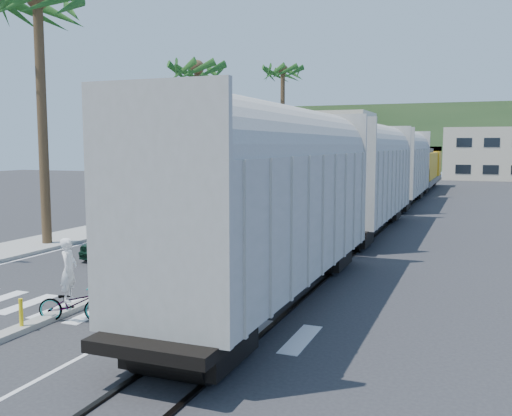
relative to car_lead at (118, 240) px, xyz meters
The scene contains 15 objects.
ground 6.39m from the car_lead, 55.90° to the right, with size 140.00×140.00×0.00m, color #28282B.
sidewalk 20.36m from the car_lead, 104.05° to the left, with size 3.00×90.00×0.15m, color gray.
rails 24.31m from the car_lead, 69.37° to the left, with size 1.56×100.00×0.06m.
median 15.14m from the car_lead, 76.38° to the left, with size 0.45×60.00×0.85m.
crosswalk 8.11m from the car_lead, 63.87° to the right, with size 14.00×2.20×0.01m, color silver.
lane_markings 19.80m from the car_lead, 85.91° to the left, with size 9.42×90.00×0.01m.
freight_train 18.39m from the car_lead, 62.03° to the left, with size 3.00×60.94×5.85m.
palm_trees 20.67m from the car_lead, 104.59° to the left, with size 3.50×37.20×13.75m.
buildings 66.56m from the car_lead, 92.46° to the left, with size 38.00×27.00×10.00m.
hillside 94.96m from the car_lead, 87.85° to the left, with size 80.00×20.00×12.00m, color #385628.
car_lead is the anchor object (origin of this frame).
car_second 4.09m from the car_lead, 98.35° to the left, with size 1.62×4.40×1.44m, color black.
car_third 10.76m from the car_lead, 92.41° to the left, with size 2.41×5.31×1.51m, color black.
car_rear 14.93m from the car_lead, 88.75° to the left, with size 2.55×4.97×1.34m, color #A2A4A7.
cyclist 9.13m from the car_lead, 62.61° to the right, with size 1.76×2.24×2.24m.
Camera 1 is at (10.53, -14.79, 4.67)m, focal length 40.00 mm.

